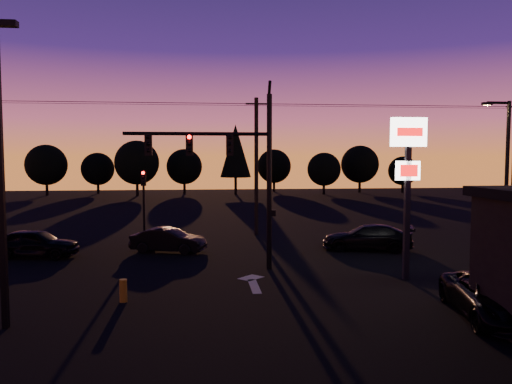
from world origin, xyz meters
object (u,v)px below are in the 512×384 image
Objects in this scene: car_left at (35,243)px; car_right at (367,237)px; pylon_sign at (408,163)px; traffic_signal_mast at (234,162)px; suv_parked at (495,298)px; streetlight at (505,171)px; bollard at (123,291)px; secondary_signal at (144,196)px; car_mid at (168,240)px; parking_lot_light at (0,154)px.

car_left reaches higher than car_right.
pylon_sign is 1.57× the size of car_left.
suv_parked is at bearing -44.96° from traffic_signal_mast.
streetlight is 9.79× the size of bollard.
car_left is at bearing -73.80° from car_right.
suv_parked is at bearing -14.81° from bollard.
streetlight reaches higher than secondary_signal.
car_mid is at bearing 145.74° from pylon_sign.
bollard is 0.19× the size of car_left.
streetlight is (18.91, -5.99, 1.56)m from secondary_signal.
parking_lot_light is at bearing -158.41° from car_left.
secondary_signal is 19.89m from streetlight.
car_mid reaches higher than bollard.
secondary_signal is 0.64× the size of pylon_sign.
traffic_signal_mast is at bearing -173.86° from streetlight.
parking_lot_light is 2.28× the size of car_mid.
parking_lot_light is at bearing -172.93° from suv_parked.
traffic_signal_mast reaches higher than streetlight.
bollard is at bearing -132.88° from traffic_signal_mast.
car_right is at bearing 36.27° from parking_lot_light.
car_right is at bearing 35.98° from bollard.
streetlight is at bearing -82.85° from car_mid.
traffic_signal_mast is at bearing 145.17° from suv_parked.
parking_lot_light is at bearing -142.64° from bollard.
bollard is 12.51m from suv_parked.
car_mid is (1.61, -2.91, -2.20)m from secondary_signal.
pylon_sign is 8.32× the size of bollard.
streetlight is at bearing 84.16° from car_right.
streetlight reaches higher than bollard.
parking_lot_light is at bearing 177.70° from car_mid.
car_mid is (-10.39, 7.08, -4.25)m from pylon_sign.
car_right is at bearing 100.96° from suv_parked.
secondary_signal is 0.87× the size of suv_parked.
car_mid is (6.72, 0.62, -0.08)m from car_left.
secondary_signal is at bearing 80.21° from parking_lot_light.
car_mid is at bearing -76.54° from car_left.
streetlight is 19.70m from bollard.
streetlight is at bearing -87.67° from car_left.
streetlight is 24.43m from car_left.
bollard is 0.17× the size of car_right.
car_right is (15.05, 11.04, -4.56)m from parking_lot_light.
car_mid is (4.11, 11.58, -4.61)m from parking_lot_light.
pylon_sign reaches higher than car_mid.
traffic_signal_mast is 7.75m from bollard.
pylon_sign is 12.42m from bollard.
pylon_sign is at bearing 17.23° from parking_lot_light.
car_left is 6.75m from car_mid.
pylon_sign is at bearing 107.83° from suv_parked.
bollard is (-4.28, -4.61, -4.53)m from traffic_signal_mast.
parking_lot_light is 11.18× the size of bollard.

